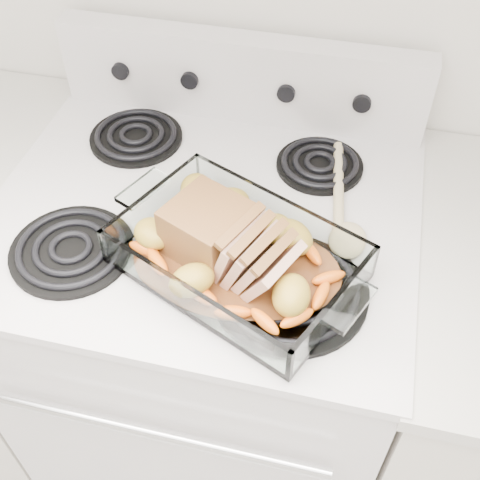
# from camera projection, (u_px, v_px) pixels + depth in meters

# --- Properties ---
(electric_range) EXTENTS (0.78, 0.70, 1.12)m
(electric_range) POSITION_uv_depth(u_px,v_px,m) (213.00, 342.00, 1.44)
(electric_range) COLOR silver
(electric_range) RESTS_ON ground
(baking_dish) EXTENTS (0.37, 0.25, 0.07)m
(baking_dish) POSITION_uv_depth(u_px,v_px,m) (237.00, 261.00, 0.98)
(baking_dish) COLOR white
(baking_dish) RESTS_ON electric_range
(pork_roast) EXTENTS (0.22, 0.12, 0.09)m
(pork_roast) POSITION_uv_depth(u_px,v_px,m) (218.00, 243.00, 0.96)
(pork_roast) COLOR brown
(pork_roast) RESTS_ON baking_dish
(roast_vegetables) EXTENTS (0.40, 0.22, 0.05)m
(roast_vegetables) POSITION_uv_depth(u_px,v_px,m) (240.00, 238.00, 1.00)
(roast_vegetables) COLOR orange
(roast_vegetables) RESTS_ON baking_dish
(wooden_spoon) EXTENTS (0.09, 0.30, 0.02)m
(wooden_spoon) POSITION_uv_depth(u_px,v_px,m) (344.00, 214.00, 1.08)
(wooden_spoon) COLOR #C8B591
(wooden_spoon) RESTS_ON electric_range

